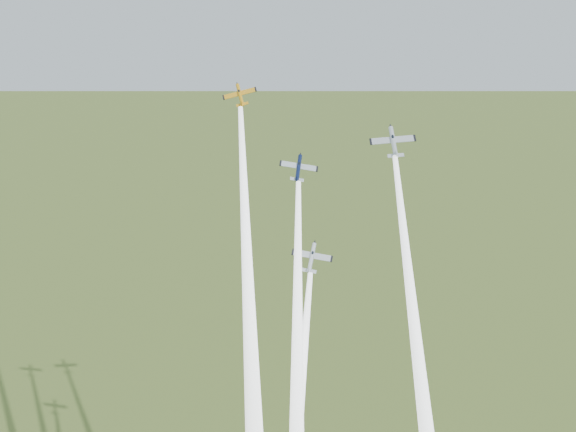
{
  "coord_description": "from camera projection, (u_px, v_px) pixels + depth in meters",
  "views": [
    {
      "loc": [
        42.17,
        -123.94,
        130.91
      ],
      "look_at": [
        0.0,
        -6.0,
        92.0
      ],
      "focal_mm": 45.0,
      "sensor_mm": 36.0,
      "label": 1
    }
  ],
  "objects": [
    {
      "name": "smoke_trail_silver_low",
      "position": [
        298.0,
        416.0,
        117.02
      ],
      "size": [
        11.27,
        39.39,
        36.9
      ],
      "primitive_type": null,
      "rotation": [
        -0.83,
        0.0,
        0.22
      ],
      "color": "white"
    },
    {
      "name": "plane_silver_right",
      "position": [
        393.0,
        142.0,
        131.79
      ],
      "size": [
        10.82,
        9.55,
        7.35
      ],
      "primitive_type": null,
      "rotation": [
        0.74,
        -0.08,
        0.37
      ],
      "color": "silver"
    },
    {
      "name": "smoke_trail_silver_right",
      "position": [
        415.0,
        335.0,
        113.12
      ],
      "size": [
        21.38,
        49.41,
        48.14
      ],
      "primitive_type": null,
      "rotation": [
        -0.83,
        0.0,
        0.37
      ],
      "color": "white"
    },
    {
      "name": "plane_yellow",
      "position": [
        240.0,
        95.0,
        141.97
      ],
      "size": [
        9.28,
        7.63,
        6.87
      ],
      "primitive_type": null,
      "rotation": [
        0.74,
        -0.24,
        0.43
      ],
      "color": "orange"
    },
    {
      "name": "smoke_trail_navy",
      "position": [
        297.0,
        336.0,
        119.39
      ],
      "size": [
        17.45,
        44.88,
        43.07
      ],
      "primitive_type": null,
      "rotation": [
        -0.83,
        0.0,
        0.33
      ],
      "color": "white"
    },
    {
      "name": "plane_silver_low",
      "position": [
        312.0,
        258.0,
        131.38
      ],
      "size": [
        8.07,
        7.91,
        6.96
      ],
      "primitive_type": null,
      "rotation": [
        0.74,
        0.14,
        0.22
      ],
      "color": "silver"
    },
    {
      "name": "smoke_trail_yellow",
      "position": [
        247.0,
        252.0,
        124.55
      ],
      "size": [
        22.9,
        45.2,
        45.01
      ],
      "primitive_type": null,
      "rotation": [
        -0.83,
        0.0,
        0.43
      ],
      "color": "white"
    },
    {
      "name": "plane_navy",
      "position": [
        299.0,
        168.0,
        136.18
      ],
      "size": [
        8.25,
        8.38,
        6.9
      ],
      "primitive_type": null,
      "rotation": [
        0.74,
        0.16,
        0.33
      ],
      "color": "#0E183E"
    }
  ]
}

